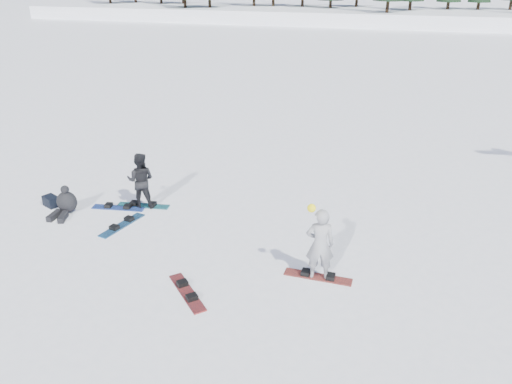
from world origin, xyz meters
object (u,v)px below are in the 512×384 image
at_px(seated_rider, 66,203).
at_px(snowboard_loose_c, 118,208).
at_px(snowboarder_woman, 320,244).
at_px(snowboarder_man, 141,180).
at_px(gear_bag, 51,201).
at_px(snowboard_loose_b, 187,293).
at_px(snowboard_loose_a, 122,225).

height_order(seated_rider, snowboard_loose_c, seated_rider).
xyz_separation_m(snowboarder_woman, snowboarder_man, (-5.42, 2.16, -0.05)).
bearing_deg(gear_bag, snowboarder_woman, -10.23).
bearing_deg(snowboard_loose_b, snowboarder_woman, 73.58).
bearing_deg(snowboard_loose_b, snowboarder_man, 175.10).
distance_m(snowboarder_woman, snowboard_loose_b, 2.99).
distance_m(seated_rider, snowboard_loose_c, 1.41).
distance_m(snowboard_loose_c, snowboard_loose_b, 4.72).
height_order(gear_bag, snowboard_loose_a, gear_bag).
xyz_separation_m(snowboarder_man, seated_rider, (-1.83, -0.98, -0.49)).
distance_m(gear_bag, snowboard_loose_c, 1.96).
height_order(gear_bag, snowboard_loose_c, gear_bag).
bearing_deg(snowboarder_woman, seated_rider, -23.44).
relative_size(seated_rider, snowboard_loose_c, 0.67).
xyz_separation_m(snowboard_loose_a, snowboard_loose_b, (2.86, -2.28, 0.00)).
relative_size(snowboarder_man, gear_bag, 3.57).
bearing_deg(snowboarder_man, snowboard_loose_c, 15.62).
bearing_deg(snowboard_loose_a, snowboarder_woman, -87.12).
relative_size(snowboarder_woman, seated_rider, 1.83).
xyz_separation_m(seated_rider, snowboard_loose_c, (1.22, 0.64, -0.29)).
relative_size(gear_bag, snowboard_loose_b, 0.30).
bearing_deg(snowboard_loose_b, gear_bag, -161.52).
relative_size(snowboarder_man, seated_rider, 1.61).
relative_size(snowboarder_woman, gear_bag, 4.06).
bearing_deg(snowboarder_man, seated_rider, 15.24).
distance_m(snowboarder_woman, snowboarder_man, 5.83).
xyz_separation_m(snowboarder_woman, gear_bag, (-7.95, 1.43, -0.70)).
height_order(snowboarder_man, seated_rider, snowboarder_man).
bearing_deg(gear_bag, snowboarder_man, 15.97).
bearing_deg(snowboard_loose_a, snowboarder_man, 13.88).
bearing_deg(snowboard_loose_a, snowboard_loose_b, -115.87).
height_order(snowboarder_woman, snowboard_loose_b, snowboarder_woman).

